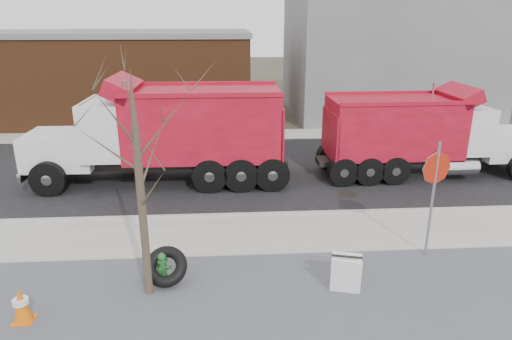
{
  "coord_description": "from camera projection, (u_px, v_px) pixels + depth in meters",
  "views": [
    {
      "loc": [
        -1.31,
        -11.86,
        6.16
      ],
      "look_at": [
        -0.41,
        2.07,
        1.4
      ],
      "focal_mm": 32.0,
      "sensor_mm": 36.0,
      "label": 1
    }
  ],
  "objects": [
    {
      "name": "ground",
      "position": [
        275.0,
        238.0,
        13.27
      ],
      "size": [
        120.0,
        120.0,
        0.0
      ],
      "primitive_type": "plane",
      "color": "#383328",
      "rests_on": "ground"
    },
    {
      "name": "gravel_verge",
      "position": [
        291.0,
        311.0,
        9.96
      ],
      "size": [
        60.0,
        5.0,
        0.03
      ],
      "primitive_type": "cube",
      "color": "slate",
      "rests_on": "ground"
    },
    {
      "name": "traffic_cone_far",
      "position": [
        21.0,
        305.0,
        9.53
      ],
      "size": [
        0.42,
        0.42,
        0.81
      ],
      "color": "#EE6007",
      "rests_on": "ground"
    },
    {
      "name": "truck_tire",
      "position": [
        166.0,
        266.0,
        10.91
      ],
      "size": [
        1.04,
        0.96,
        0.89
      ],
      "color": "black",
      "rests_on": "ground"
    },
    {
      "name": "bare_tree",
      "position": [
        138.0,
        159.0,
        9.56
      ],
      "size": [
        3.2,
        3.2,
        5.2
      ],
      "color": "#382D23",
      "rests_on": "ground"
    },
    {
      "name": "dump_truck_red_a",
      "position": [
        420.0,
        131.0,
        17.99
      ],
      "size": [
        8.79,
        2.62,
        3.54
      ],
      "rotation": [
        0.0,
        0.0,
        0.02
      ],
      "color": "black",
      "rests_on": "ground"
    },
    {
      "name": "far_sidewalk",
      "position": [
        252.0,
        135.0,
        24.6
      ],
      "size": [
        60.0,
        2.0,
        0.06
      ],
      "primitive_type": "cube",
      "color": "#9E9B93",
      "rests_on": "ground"
    },
    {
      "name": "road",
      "position": [
        259.0,
        169.0,
        19.22
      ],
      "size": [
        60.0,
        9.4,
        0.02
      ],
      "primitive_type": "cube",
      "color": "black",
      "rests_on": "ground"
    },
    {
      "name": "stop_sign",
      "position": [
        435.0,
        181.0,
        11.63
      ],
      "size": [
        0.83,
        0.28,
        3.17
      ],
      "rotation": [
        0.0,
        0.0,
        -0.09
      ],
      "color": "gray",
      "rests_on": "ground"
    },
    {
      "name": "fire_hydrant",
      "position": [
        162.0,
        268.0,
        11.05
      ],
      "size": [
        0.43,
        0.42,
        0.75
      ],
      "rotation": [
        0.0,
        0.0,
        -0.29
      ],
      "color": "#2F762D",
      "rests_on": "ground"
    },
    {
      "name": "building_brick",
      "position": [
        84.0,
        75.0,
        27.86
      ],
      "size": [
        20.2,
        8.2,
        5.3
      ],
      "color": "brown",
      "rests_on": "ground"
    },
    {
      "name": "sandwich_board",
      "position": [
        346.0,
        274.0,
        10.48
      ],
      "size": [
        0.78,
        0.59,
        0.96
      ],
      "rotation": [
        0.0,
        0.0,
        -0.25
      ],
      "color": "white",
      "rests_on": "ground"
    },
    {
      "name": "curb",
      "position": [
        270.0,
        214.0,
        14.72
      ],
      "size": [
        60.0,
        0.15,
        0.11
      ],
      "primitive_type": "cube",
      "color": "#9E9B93",
      "rests_on": "ground"
    },
    {
      "name": "dump_truck_red_b",
      "position": [
        168.0,
        130.0,
        17.09
      ],
      "size": [
        9.73,
        2.82,
        4.05
      ],
      "rotation": [
        0.0,
        0.0,
        3.14
      ],
      "color": "black",
      "rests_on": "ground"
    },
    {
      "name": "building_grey",
      "position": [
        385.0,
        50.0,
        29.53
      ],
      "size": [
        12.0,
        10.0,
        8.0
      ],
      "color": "gray",
      "rests_on": "ground"
    },
    {
      "name": "sidewalk",
      "position": [
        274.0,
        233.0,
        13.5
      ],
      "size": [
        60.0,
        2.5,
        0.06
      ],
      "primitive_type": "cube",
      "color": "#9E9B93",
      "rests_on": "ground"
    }
  ]
}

